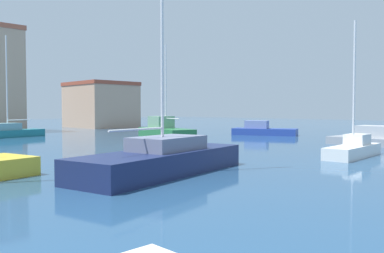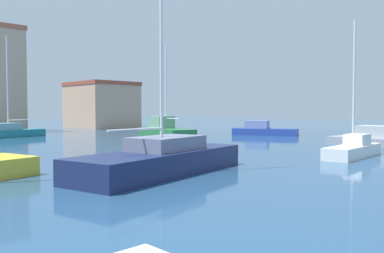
% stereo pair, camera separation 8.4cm
% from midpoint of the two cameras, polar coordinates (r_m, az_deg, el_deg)
% --- Properties ---
extents(water, '(160.00, 160.00, 0.00)m').
position_cam_midpoint_polar(water, '(28.63, -11.43, -2.70)').
color(water, navy).
rests_on(water, ground).
extents(sailboat_navy_distant_north, '(8.58, 4.24, 12.45)m').
position_cam_midpoint_polar(sailboat_navy_distant_north, '(16.01, -4.06, -4.49)').
color(sailboat_navy_distant_north, '#19234C').
rests_on(sailboat_navy_distant_north, water).
extents(motorboat_blue_far_left, '(4.43, 6.51, 1.43)m').
position_cam_midpoint_polar(motorboat_blue_far_left, '(40.47, 10.09, -0.52)').
color(motorboat_blue_far_left, '#233D93').
rests_on(motorboat_blue_far_left, water).
extents(sailboat_green_inner_mooring, '(3.81, 7.12, 8.33)m').
position_cam_midpoint_polar(sailboat_green_inner_mooring, '(36.62, -3.75, -0.50)').
color(sailboat_green_inner_mooring, '#28703D').
rests_on(sailboat_green_inner_mooring, water).
extents(sailboat_teal_mid_harbor, '(6.87, 3.04, 9.17)m').
position_cam_midpoint_polar(sailboat_teal_mid_harbor, '(40.09, -24.48, -0.64)').
color(sailboat_teal_mid_harbor, '#1E707A').
rests_on(sailboat_teal_mid_harbor, water).
extents(sailboat_white_behind_lamppost, '(5.32, 1.81, 7.18)m').
position_cam_midpoint_polar(sailboat_white_behind_lamppost, '(23.18, 21.89, -2.84)').
color(sailboat_white_behind_lamppost, white).
rests_on(sailboat_white_behind_lamppost, water).
extents(motorboat_grey_outer_mooring, '(2.55, 7.42, 1.39)m').
position_cam_midpoint_polar(motorboat_grey_outer_mooring, '(30.94, 25.44, -1.61)').
color(motorboat_grey_outer_mooring, gray).
rests_on(motorboat_grey_outer_mooring, water).
extents(harbor_office, '(7.46, 9.15, 6.35)m').
position_cam_midpoint_polar(harbor_office, '(58.80, -12.59, 3.00)').
color(harbor_office, tan).
rests_on(harbor_office, ground).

